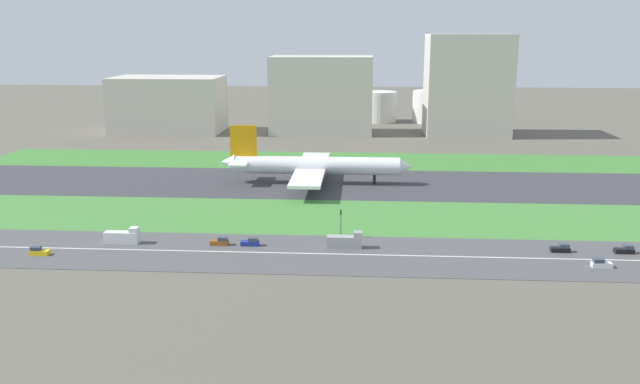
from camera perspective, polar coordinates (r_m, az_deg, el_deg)
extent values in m
plane|color=#5B564C|center=(225.37, 1.19, 0.72)|extent=(800.00, 800.00, 0.00)
cube|color=#38383D|center=(225.36, 1.19, 0.73)|extent=(280.00, 46.00, 0.10)
cube|color=#3D7A33|center=(265.43, 1.58, 2.73)|extent=(280.00, 36.00, 0.10)
cube|color=#427F38|center=(185.70, 0.62, -2.12)|extent=(280.00, 36.00, 0.10)
cube|color=#4C4C4F|center=(155.22, -0.02, -5.36)|extent=(280.00, 28.00, 0.10)
cube|color=silver|center=(155.21, -0.02, -5.34)|extent=(266.00, 0.50, 0.01)
cylinder|color=white|center=(224.35, -0.28, 2.31)|extent=(56.00, 6.00, 6.00)
cone|color=white|center=(224.30, 7.40, 2.19)|extent=(4.00, 5.70, 5.70)
cone|color=white|center=(228.32, -7.94, 2.58)|extent=(5.00, 5.40, 5.40)
cube|color=orange|center=(226.00, -6.63, 4.36)|extent=(9.00, 0.80, 11.00)
cube|color=white|center=(227.42, -6.83, 2.62)|extent=(6.00, 16.00, 0.60)
cube|color=white|center=(239.40, -0.50, 2.74)|extent=(10.00, 26.00, 1.00)
cylinder|color=gray|center=(233.90, -0.37, 1.93)|extent=(5.00, 3.20, 3.20)
cube|color=white|center=(210.12, -1.11, 1.18)|extent=(10.00, 26.00, 1.00)
cylinder|color=gray|center=(216.36, -0.71, 0.95)|extent=(5.00, 3.20, 3.20)
cylinder|color=black|center=(224.83, 4.71, 1.09)|extent=(1.00, 1.00, 3.20)
cylinder|color=black|center=(229.02, -1.21, 1.36)|extent=(1.00, 1.00, 3.20)
cylinder|color=black|center=(222.22, -1.37, 0.98)|extent=(1.00, 1.00, 3.20)
cube|color=silver|center=(169.67, -16.73, -3.76)|extent=(8.40, 2.50, 2.80)
cube|color=silver|center=(168.01, -15.75, -3.16)|extent=(2.00, 2.30, 1.20)
cube|color=navy|center=(161.72, -6.07, -4.42)|extent=(4.40, 1.80, 1.10)
cube|color=#333D4C|center=(161.28, -5.79, -4.09)|extent=(2.20, 1.66, 0.90)
cube|color=black|center=(166.24, 20.01, -4.69)|extent=(4.40, 1.80, 1.10)
cube|color=#333D4C|center=(166.17, 20.30, -4.36)|extent=(2.20, 1.66, 0.90)
cube|color=yellow|center=(167.55, -23.03, -4.83)|extent=(4.40, 1.80, 1.10)
cube|color=#333D4C|center=(167.61, -23.30, -4.49)|extent=(2.20, 1.66, 0.90)
cube|color=brown|center=(163.13, -8.66, -4.34)|extent=(4.40, 1.80, 1.10)
cube|color=#333D4C|center=(162.66, -8.40, -4.01)|extent=(2.20, 1.66, 0.90)
cube|color=#99999E|center=(159.25, 2.12, -4.32)|extent=(8.40, 2.50, 2.80)
cube|color=#99999E|center=(158.59, 3.28, -3.65)|extent=(2.00, 2.30, 1.20)
cube|color=silver|center=(159.14, 23.13, -5.80)|extent=(4.40, 1.80, 1.10)
cube|color=#333D4C|center=(158.56, 22.89, -5.46)|extent=(2.20, 1.66, 0.90)
cube|color=black|center=(170.97, 24.75, -4.64)|extent=(4.40, 1.80, 1.10)
cube|color=#333D4C|center=(170.97, 25.04, -4.32)|extent=(2.20, 1.66, 0.90)
cylinder|color=#4C4C51|center=(166.44, 1.80, -2.93)|extent=(0.24, 0.24, 6.00)
cube|color=black|center=(165.44, 1.81, -1.74)|extent=(0.36, 0.36, 1.20)
sphere|color=#19D826|center=(165.16, 1.81, -1.66)|extent=(0.24, 0.24, 0.24)
cube|color=beige|center=(349.84, -12.95, 7.38)|extent=(54.75, 33.01, 27.97)
cube|color=beige|center=(335.48, 0.13, 8.36)|extent=(50.79, 26.69, 38.43)
cube|color=beige|center=(338.29, 12.60, 8.99)|extent=(40.66, 29.89, 49.17)
cylinder|color=silver|center=(380.81, 5.18, 7.34)|extent=(18.93, 18.93, 17.11)
cylinder|color=silver|center=(382.84, 9.89, 7.27)|extent=(25.45, 25.45, 17.69)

